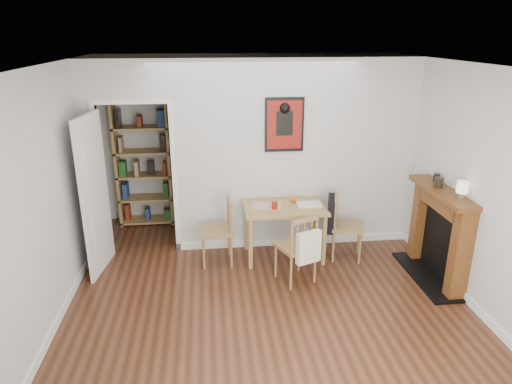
{
  "coord_description": "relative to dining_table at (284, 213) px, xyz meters",
  "views": [
    {
      "loc": [
        -0.62,
        -4.53,
        2.91
      ],
      "look_at": [
        -0.06,
        0.6,
        1.09
      ],
      "focal_mm": 32.0,
      "sensor_mm": 36.0,
      "label": 1
    }
  ],
  "objects": [
    {
      "name": "ground",
      "position": [
        -0.36,
        -0.99,
        -0.65
      ],
      "size": [
        5.2,
        5.2,
        0.0
      ],
      "primitive_type": "plane",
      "color": "#522D1A",
      "rests_on": "ground"
    },
    {
      "name": "room_shell",
      "position": [
        -0.26,
        0.36,
        0.65
      ],
      "size": [
        5.2,
        5.2,
        5.2
      ],
      "color": "beige",
      "rests_on": "ground"
    },
    {
      "name": "dining_table",
      "position": [
        0.0,
        0.0,
        0.0
      ],
      "size": [
        1.08,
        0.69,
        0.73
      ],
      "color": "#9F7F4A",
      "rests_on": "ground"
    },
    {
      "name": "chair_left",
      "position": [
        -0.91,
        -0.07,
        -0.19
      ],
      "size": [
        0.47,
        0.47,
        0.91
      ],
      "color": "#88603F",
      "rests_on": "ground"
    },
    {
      "name": "chair_right",
      "position": [
        0.82,
        -0.11,
        -0.19
      ],
      "size": [
        0.6,
        0.55,
        0.89
      ],
      "color": "#88603F",
      "rests_on": "ground"
    },
    {
      "name": "chair_front",
      "position": [
        0.04,
        -0.64,
        -0.19
      ],
      "size": [
        0.58,
        0.61,
        0.89
      ],
      "color": "#88603F",
      "rests_on": "ground"
    },
    {
      "name": "bookshelf",
      "position": [
        -1.97,
        1.41,
        0.33
      ],
      "size": [
        0.84,
        0.33,
        1.98
      ],
      "color": "#9F7F4A",
      "rests_on": "ground"
    },
    {
      "name": "fireplace",
      "position": [
        1.79,
        -0.74,
        -0.03
      ],
      "size": [
        0.45,
        1.25,
        1.16
      ],
      "color": "brown",
      "rests_on": "ground"
    },
    {
      "name": "red_glass",
      "position": [
        -0.14,
        -0.08,
        0.14
      ],
      "size": [
        0.08,
        0.08,
        0.1
      ],
      "primitive_type": "cylinder",
      "color": "maroon",
      "rests_on": "dining_table"
    },
    {
      "name": "orange_fruit",
      "position": [
        0.15,
        0.14,
        0.13
      ],
      "size": [
        0.09,
        0.09,
        0.09
      ],
      "primitive_type": "sphere",
      "color": "#D9570B",
      "rests_on": "dining_table"
    },
    {
      "name": "placemat",
      "position": [
        -0.23,
        0.04,
        0.09
      ],
      "size": [
        0.44,
        0.36,
        0.0
      ],
      "primitive_type": "cube",
      "rotation": [
        0.0,
        0.0,
        -0.21
      ],
      "color": "beige",
      "rests_on": "dining_table"
    },
    {
      "name": "notebook",
      "position": [
        0.33,
        0.01,
        0.1
      ],
      "size": [
        0.32,
        0.24,
        0.02
      ],
      "primitive_type": "cube",
      "rotation": [
        0.0,
        0.0,
        0.01
      ],
      "color": "silver",
      "rests_on": "dining_table"
    },
    {
      "name": "mantel_lamp",
      "position": [
        1.79,
        -1.07,
        0.64
      ],
      "size": [
        0.13,
        0.13,
        0.2
      ],
      "color": "silver",
      "rests_on": "fireplace"
    },
    {
      "name": "ceramic_jar_a",
      "position": [
        1.74,
        -0.65,
        0.57
      ],
      "size": [
        0.1,
        0.1,
        0.12
      ],
      "primitive_type": "cylinder",
      "color": "black",
      "rests_on": "fireplace"
    },
    {
      "name": "ceramic_jar_b",
      "position": [
        1.81,
        -0.45,
        0.56
      ],
      "size": [
        0.08,
        0.08,
        0.1
      ],
      "primitive_type": "cylinder",
      "color": "black",
      "rests_on": "fireplace"
    }
  ]
}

